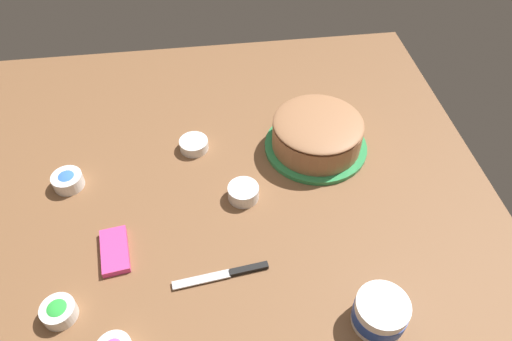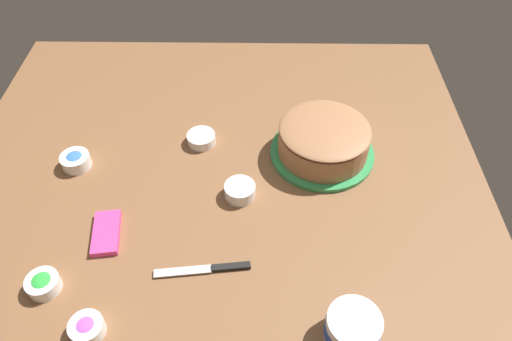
# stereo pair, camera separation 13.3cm
# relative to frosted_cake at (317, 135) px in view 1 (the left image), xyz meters

# --- Properties ---
(ground_plane) EXTENTS (1.54, 1.54, 0.00)m
(ground_plane) POSITION_rel_frosted_cake_xyz_m (-0.16, 0.30, -0.05)
(ground_plane) COLOR brown
(frosted_cake) EXTENTS (0.31, 0.31, 0.12)m
(frosted_cake) POSITION_rel_frosted_cake_xyz_m (0.00, 0.00, 0.00)
(frosted_cake) COLOR #339351
(frosted_cake) RESTS_ON ground_plane
(frosting_tub) EXTENTS (0.12, 0.12, 0.08)m
(frosting_tub) POSITION_rel_frosted_cake_xyz_m (-0.57, -0.02, -0.01)
(frosting_tub) COLOR white
(frosting_tub) RESTS_ON ground_plane
(spreading_knife) EXTENTS (0.05, 0.24, 0.01)m
(spreading_knife) POSITION_rel_frosted_cake_xyz_m (-0.40, 0.30, -0.05)
(spreading_knife) COLOR silver
(spreading_knife) RESTS_ON ground_plane
(sprinkle_bowl_orange) EXTENTS (0.09, 0.09, 0.04)m
(sprinkle_bowl_orange) POSITION_rel_frosted_cake_xyz_m (-0.17, 0.24, -0.03)
(sprinkle_bowl_orange) COLOR white
(sprinkle_bowl_orange) RESTS_ON ground_plane
(sprinkle_bowl_blue) EXTENTS (0.09, 0.09, 0.04)m
(sprinkle_bowl_blue) POSITION_rel_frosted_cake_xyz_m (-0.06, 0.73, -0.03)
(sprinkle_bowl_blue) COLOR white
(sprinkle_bowl_blue) RESTS_ON ground_plane
(sprinkle_bowl_pink) EXTENTS (0.09, 0.09, 0.03)m
(sprinkle_bowl_pink) POSITION_rel_frosted_cake_xyz_m (0.05, 0.37, -0.04)
(sprinkle_bowl_pink) COLOR white
(sprinkle_bowl_pink) RESTS_ON ground_plane
(sprinkle_bowl_green) EXTENTS (0.08, 0.08, 0.04)m
(sprinkle_bowl_green) POSITION_rel_frosted_cake_xyz_m (-0.46, 0.69, -0.03)
(sprinkle_bowl_green) COLOR white
(sprinkle_bowl_green) RESTS_ON ground_plane
(candy_box_lower) EXTENTS (0.14, 0.08, 0.02)m
(candy_box_lower) POSITION_rel_frosted_cake_xyz_m (-0.30, 0.58, -0.05)
(candy_box_lower) COLOR #E53D8E
(candy_box_lower) RESTS_ON ground_plane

